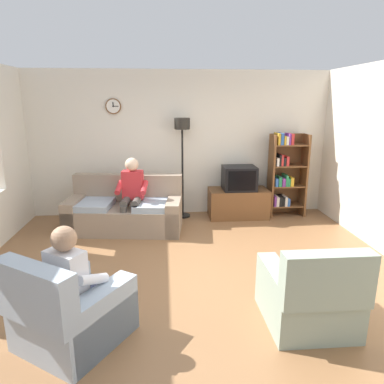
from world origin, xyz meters
The scene contains 11 objects.
ground_plane centered at (0.00, 0.00, 0.00)m, with size 12.00×12.00×0.00m, color #8C603D.
back_wall_assembly centered at (0.00, 2.66, 1.35)m, with size 6.20×0.17×2.70m.
couch centered at (-0.99, 1.75, 0.31)m, with size 1.99×1.09×0.90m.
tv_stand centered at (1.07, 2.25, 0.27)m, with size 1.10×0.56×0.54m.
tv centered at (1.07, 2.23, 0.76)m, with size 0.60×0.49×0.44m.
bookshelf centered at (1.97, 2.32, 0.81)m, with size 0.68×0.36×1.58m.
floor_lamp centered at (0.03, 2.35, 1.45)m, with size 0.28×0.28×1.85m.
armchair_near_window centered at (-1.17, -1.16, 0.29)m, with size 1.15×1.18×0.90m.
armchair_near_bookshelf centered at (1.07, -1.06, 0.29)m, with size 0.80×0.88×0.90m.
person_on_couch centered at (-0.85, 1.64, 0.70)m, with size 0.54×0.57×1.24m.
person_in_left_armchair centered at (-1.12, -1.08, 0.60)m, with size 0.61×0.64×1.12m.
Camera 1 is at (-0.31, -3.98, 2.14)m, focal length 32.55 mm.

